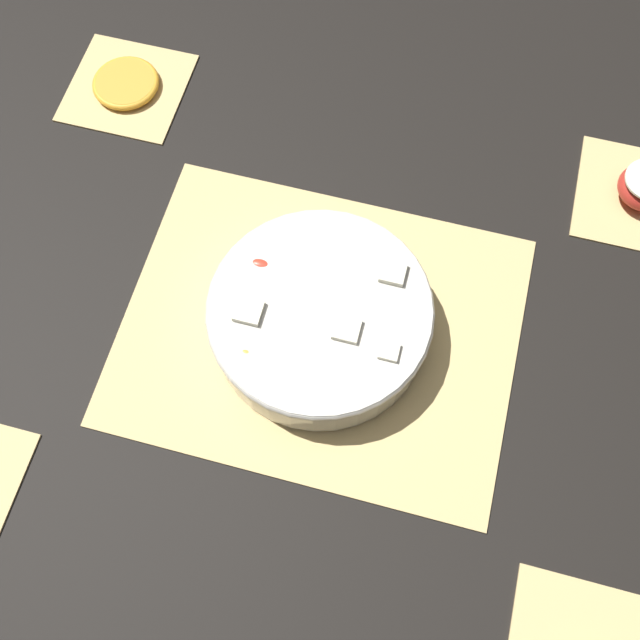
{
  "coord_description": "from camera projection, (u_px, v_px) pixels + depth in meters",
  "views": [
    {
      "loc": [
        0.09,
        -0.34,
        0.85
      ],
      "look_at": [
        0.0,
        0.0,
        0.03
      ],
      "focal_mm": 42.0,
      "sensor_mm": 36.0,
      "label": 1
    }
  ],
  "objects": [
    {
      "name": "orange_slice_whole",
      "position": [
        126.0,
        83.0,
        1.05
      ],
      "size": [
        0.09,
        0.09,
        0.01
      ],
      "color": "#F9A338",
      "rests_on": "coaster_mat_far_left"
    },
    {
      "name": "ground_plane",
      "position": [
        320.0,
        330.0,
        0.91
      ],
      "size": [
        6.0,
        6.0,
        0.0
      ],
      "primitive_type": "plane",
      "color": "black"
    },
    {
      "name": "bamboo_mat_center",
      "position": [
        320.0,
        329.0,
        0.91
      ],
      "size": [
        0.48,
        0.38,
        0.01
      ],
      "color": "#D6B775",
      "rests_on": "ground_plane"
    },
    {
      "name": "fruit_salad_bowl",
      "position": [
        320.0,
        317.0,
        0.88
      ],
      "size": [
        0.26,
        0.26,
        0.07
      ],
      "color": "silver",
      "rests_on": "bamboo_mat_center"
    },
    {
      "name": "coaster_mat_far_left",
      "position": [
        127.0,
        87.0,
        1.06
      ],
      "size": [
        0.16,
        0.16,
        0.01
      ],
      "color": "#D6B775",
      "rests_on": "ground_plane"
    },
    {
      "name": "coaster_mat_far_right",
      "position": [
        638.0,
        197.0,
        0.99
      ],
      "size": [
        0.16,
        0.16,
        0.01
      ],
      "color": "#D6B775",
      "rests_on": "ground_plane"
    }
  ]
}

